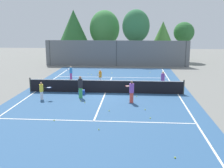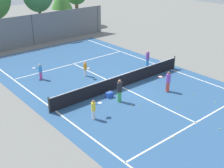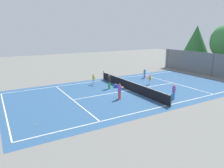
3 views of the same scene
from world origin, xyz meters
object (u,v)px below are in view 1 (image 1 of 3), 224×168
at_px(tennis_ball_6, 145,110).
at_px(player_1, 71,72).
at_px(player_3, 42,91).
at_px(player_4, 80,87).
at_px(player_0, 163,80).
at_px(player_5, 100,76).
at_px(tennis_ball_2, 81,101).
at_px(player_2, 131,91).
at_px(tennis_ball_7, 54,120).
at_px(tennis_ball_9, 88,74).
at_px(tennis_ball_12, 150,72).
at_px(tennis_ball_10, 94,84).
at_px(ball_crate, 82,92).
at_px(tennis_ball_4, 137,96).
at_px(tennis_ball_1, 109,111).
at_px(tennis_ball_0, 175,158).
at_px(tennis_ball_3, 150,118).
at_px(tennis_ball_11, 85,103).
at_px(tennis_ball_5, 92,75).
at_px(tennis_ball_13, 112,73).
at_px(tennis_ball_8, 99,129).

bearing_deg(tennis_ball_6, player_1, 125.71).
xyz_separation_m(player_3, player_4, (2.59, 0.68, 0.16)).
xyz_separation_m(player_0, player_5, (-5.32, 1.63, -0.10)).
bearing_deg(tennis_ball_6, tennis_ball_2, 159.16).
bearing_deg(player_2, tennis_ball_7, -136.43).
relative_size(player_2, player_4, 0.95).
distance_m(player_1, tennis_ball_9, 3.16).
height_order(tennis_ball_2, tennis_ball_12, same).
xyz_separation_m(player_5, tennis_ball_10, (-0.51, -0.27, -0.60)).
height_order(ball_crate, tennis_ball_4, ball_crate).
distance_m(player_3, tennis_ball_1, 5.46).
relative_size(ball_crate, tennis_ball_4, 6.81).
distance_m(player_3, player_5, 6.62).
bearing_deg(tennis_ball_2, player_5, 83.97).
distance_m(tennis_ball_0, tennis_ball_3, 4.73).
height_order(player_1, tennis_ball_9, player_1).
relative_size(ball_crate, tennis_ball_1, 6.81).
bearing_deg(tennis_ball_1, tennis_ball_11, 136.82).
bearing_deg(tennis_ball_7, player_2, 43.57).
bearing_deg(player_2, tennis_ball_2, 179.76).
bearing_deg(tennis_ball_6, tennis_ball_7, -155.05).
bearing_deg(player_2, tennis_ball_6, -61.99).
bearing_deg(tennis_ball_9, tennis_ball_7, -88.20).
bearing_deg(player_5, player_1, 150.30).
relative_size(tennis_ball_0, tennis_ball_5, 1.00).
distance_m(tennis_ball_0, tennis_ball_1, 6.61).
bearing_deg(tennis_ball_2, player_4, 101.36).
xyz_separation_m(tennis_ball_2, tennis_ball_5, (-0.75, 10.04, 0.00)).
bearing_deg(tennis_ball_13, tennis_ball_12, 10.38).
height_order(tennis_ball_1, tennis_ball_10, same).
bearing_deg(tennis_ball_10, tennis_ball_12, 50.10).
bearing_deg(tennis_ball_3, tennis_ball_4, 98.55).
bearing_deg(tennis_ball_11, ball_crate, 105.42).
relative_size(player_0, player_5, 1.18).
bearing_deg(player_5, tennis_ball_7, -97.77).
height_order(tennis_ball_8, tennis_ball_9, same).
bearing_deg(tennis_ball_0, tennis_ball_12, 89.55).
distance_m(tennis_ball_0, tennis_ball_10, 14.50).
distance_m(ball_crate, tennis_ball_10, 3.83).
bearing_deg(tennis_ball_13, tennis_ball_5, -149.61).
height_order(player_2, tennis_ball_13, player_2).
bearing_deg(tennis_ball_2, tennis_ball_1, -43.98).
xyz_separation_m(tennis_ball_4, tennis_ball_11, (-3.49, -1.91, 0.00)).
relative_size(tennis_ball_2, tennis_ball_8, 1.00).
bearing_deg(player_5, tennis_ball_3, -66.92).
height_order(tennis_ball_0, tennis_ball_3, same).
xyz_separation_m(player_3, tennis_ball_5, (2.03, 9.76, -0.62)).
height_order(tennis_ball_2, tennis_ball_6, same).
bearing_deg(player_1, tennis_ball_0, -63.89).
height_order(player_0, tennis_ball_9, player_0).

